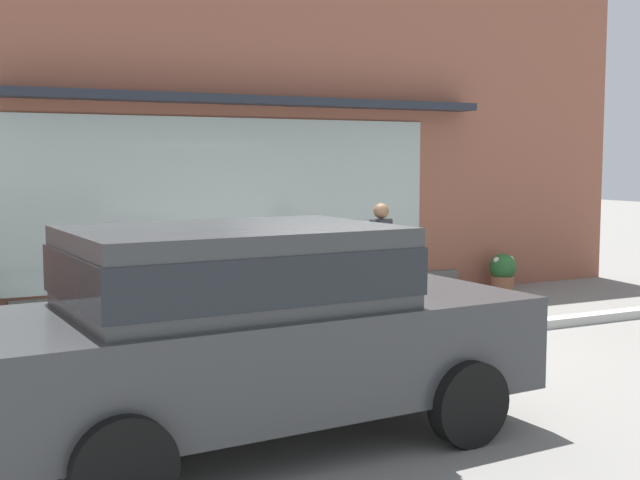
% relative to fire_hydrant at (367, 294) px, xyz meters
% --- Properties ---
extents(ground_plane, '(60.00, 60.00, 0.00)m').
position_rel_fire_hydrant_xyz_m(ground_plane, '(-0.58, -0.71, -0.48)').
color(ground_plane, gray).
extents(curb_strip, '(14.00, 0.24, 0.12)m').
position_rel_fire_hydrant_xyz_m(curb_strip, '(-0.58, -0.91, -0.42)').
color(curb_strip, '#B2B2AD').
rests_on(curb_strip, ground_plane).
extents(storefront, '(14.00, 0.81, 5.46)m').
position_rel_fire_hydrant_xyz_m(storefront, '(-0.59, 2.48, 2.19)').
color(storefront, '#935642').
rests_on(storefront, ground_plane).
extents(fire_hydrant, '(0.39, 0.36, 0.95)m').
position_rel_fire_hydrant_xyz_m(fire_hydrant, '(0.00, 0.00, 0.00)').
color(fire_hydrant, '#B2B2B7').
rests_on(fire_hydrant, ground_plane).
extents(pedestrian_with_handbag, '(0.61, 0.39, 1.63)m').
position_rel_fire_hydrant_xyz_m(pedestrian_with_handbag, '(0.56, 0.61, 0.46)').
color(pedestrian_with_handbag, '#333847').
rests_on(pedestrian_with_handbag, ground_plane).
extents(parked_car_dark_gray, '(4.51, 2.24, 1.72)m').
position_rel_fire_hydrant_xyz_m(parked_car_dark_gray, '(-2.96, -3.30, 0.49)').
color(parked_car_dark_gray, '#383A3D').
rests_on(parked_car_dark_gray, ground_plane).
extents(potted_plant_low_front, '(0.36, 0.36, 0.97)m').
position_rel_fire_hydrant_xyz_m(potted_plant_low_front, '(-0.22, 1.83, -0.02)').
color(potted_plant_low_front, '#B7B2A3').
rests_on(potted_plant_low_front, ground_plane).
extents(potted_plant_trailing_edge, '(0.53, 0.53, 0.68)m').
position_rel_fire_hydrant_xyz_m(potted_plant_trailing_edge, '(-1.26, 1.99, -0.14)').
color(potted_plant_trailing_edge, '#33473D').
rests_on(potted_plant_trailing_edge, ground_plane).
extents(potted_plant_corner_tall, '(0.46, 0.46, 0.62)m').
position_rel_fire_hydrant_xyz_m(potted_plant_corner_tall, '(3.81, 1.94, -0.16)').
color(potted_plant_corner_tall, '#9E6042').
rests_on(potted_plant_corner_tall, ground_plane).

